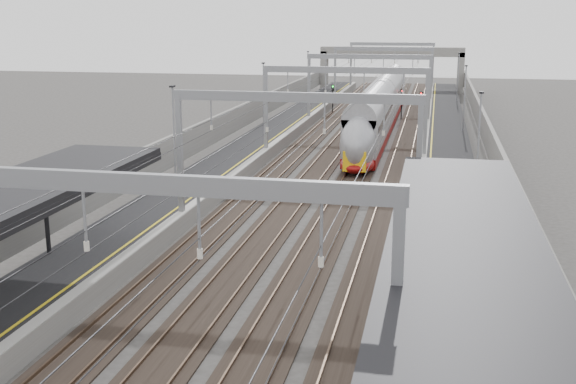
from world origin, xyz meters
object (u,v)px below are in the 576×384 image
at_px(overbridge, 392,57).
at_px(signal_green, 333,93).
at_px(train, 380,112).
at_px(bench, 464,319).

distance_m(overbridge, signal_green, 28.24).
height_order(overbridge, signal_green, overbridge).
bearing_deg(train, signal_green, 116.30).
xyz_separation_m(bench, signal_green, (-13.43, 63.57, 0.82)).
bearing_deg(train, bench, -82.33).
xyz_separation_m(overbridge, signal_green, (-5.20, -27.61, -2.89)).
bearing_deg(signal_green, bench, -78.07).
distance_m(train, bench, 50.46).
height_order(overbridge, bench, overbridge).
bearing_deg(bench, overbridge, 95.16).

